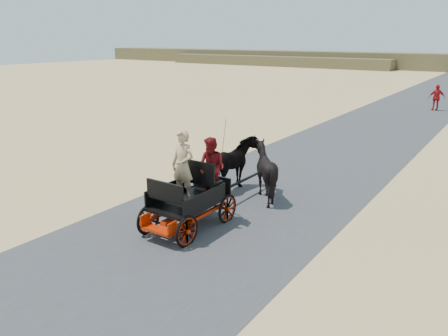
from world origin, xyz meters
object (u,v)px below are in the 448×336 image
Objects in this scene: carriage at (189,214)px; pedestrian at (437,98)px; horse_right at (265,171)px; horse_left at (235,165)px.

carriage is 1.39× the size of pedestrian.
carriage is 1.41× the size of horse_right.
horse_right is at bearing 79.61° from carriage.
horse_left is 1.18× the size of horse_right.
pedestrian reaches higher than horse_right.
pedestrian is (1.90, 23.89, 0.50)m from carriage.
horse_right is at bearing -180.00° from horse_left.
pedestrian is (2.45, 20.89, 0.02)m from horse_left.
carriage is 3.09m from horse_right.
pedestrian is (1.35, 20.89, 0.01)m from horse_right.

